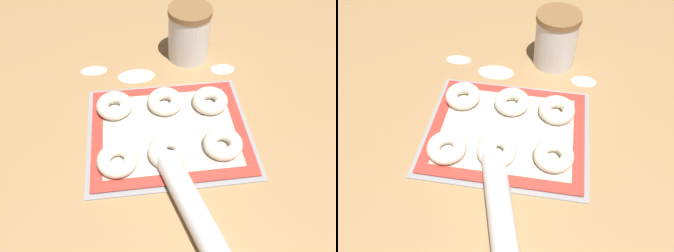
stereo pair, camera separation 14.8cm
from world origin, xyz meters
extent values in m
plane|color=#A87F51|center=(0.00, 0.00, 0.00)|extent=(2.80, 2.80, 0.00)
cube|color=#93969B|center=(0.00, 0.00, 0.00)|extent=(0.42, 0.35, 0.01)
cube|color=red|center=(0.00, 0.00, 0.01)|extent=(0.40, 0.32, 0.00)
cube|color=beige|center=(0.00, 0.00, 0.01)|extent=(0.34, 0.26, 0.00)
torus|color=silver|center=(-0.13, -0.09, 0.03)|extent=(0.10, 0.10, 0.03)
torus|color=silver|center=(-0.01, -0.08, 0.03)|extent=(0.10, 0.10, 0.03)
torus|color=silver|center=(0.12, -0.07, 0.03)|extent=(0.10, 0.10, 0.03)
torus|color=silver|center=(-0.14, 0.09, 0.03)|extent=(0.10, 0.10, 0.03)
torus|color=silver|center=(0.00, 0.09, 0.03)|extent=(0.10, 0.10, 0.03)
torus|color=silver|center=(0.12, 0.07, 0.03)|extent=(0.10, 0.10, 0.03)
cylinder|color=white|center=(0.10, 0.31, 0.08)|extent=(0.13, 0.13, 0.15)
cylinder|color=olive|center=(0.10, 0.31, 0.16)|extent=(0.13, 0.13, 0.02)
cylinder|color=silver|center=(0.04, -0.28, 0.03)|extent=(0.16, 0.38, 0.06)
cylinder|color=silver|center=(-0.03, -0.07, 0.03)|extent=(0.04, 0.06, 0.03)
ellipsoid|color=white|center=(-0.07, 0.23, 0.00)|extent=(0.11, 0.06, 0.00)
ellipsoid|color=white|center=(0.20, 0.23, 0.00)|extent=(0.07, 0.05, 0.00)
ellipsoid|color=white|center=(-0.20, 0.27, 0.00)|extent=(0.08, 0.04, 0.00)
camera|label=1|loc=(-0.07, -0.53, 0.66)|focal=35.00mm
camera|label=2|loc=(0.08, -0.53, 0.66)|focal=35.00mm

